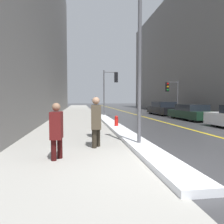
% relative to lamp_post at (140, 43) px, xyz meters
% --- Properties ---
extents(ground_plane, '(160.00, 160.00, 0.00)m').
position_rel_lamp_post_xyz_m(ground_plane, '(-0.21, -2.11, -3.33)').
color(ground_plane, '#38383A').
extents(sidewalk_slab, '(4.00, 80.00, 0.01)m').
position_rel_lamp_post_xyz_m(sidewalk_slab, '(-2.21, 12.89, -3.33)').
color(sidewalk_slab, '#9E9B93').
rests_on(sidewalk_slab, ground).
extents(road_centre_stripe, '(0.16, 80.00, 0.00)m').
position_rel_lamp_post_xyz_m(road_centre_stripe, '(3.79, 12.89, -3.33)').
color(road_centre_stripe, gold).
rests_on(road_centre_stripe, ground).
extents(snow_bank_curb, '(0.76, 17.43, 0.15)m').
position_rel_lamp_post_xyz_m(snow_bank_curb, '(0.02, 4.99, -3.26)').
color(snow_bank_curb, white).
rests_on(snow_bank_curb, ground).
extents(building_facade_left, '(6.00, 36.00, 19.24)m').
position_rel_lamp_post_xyz_m(building_facade_left, '(-7.21, 17.89, 6.29)').
color(building_facade_left, slate).
rests_on(building_facade_left, ground).
extents(building_facade_right, '(6.00, 36.00, 15.30)m').
position_rel_lamp_post_xyz_m(building_facade_right, '(12.79, 19.89, 4.32)').
color(building_facade_right, slate).
rests_on(building_facade_right, ground).
extents(lamp_post, '(0.28, 0.28, 5.66)m').
position_rel_lamp_post_xyz_m(lamp_post, '(0.00, 0.00, 0.00)').
color(lamp_post, '#515156').
rests_on(lamp_post, ground).
extents(traffic_light_near, '(1.31, 0.32, 4.13)m').
position_rel_lamp_post_xyz_m(traffic_light_near, '(0.90, 12.57, -0.34)').
color(traffic_light_near, '#515156').
rests_on(traffic_light_near, ground).
extents(traffic_light_far, '(1.31, 0.35, 3.36)m').
position_rel_lamp_post_xyz_m(traffic_light_far, '(6.85, 13.29, -0.91)').
color(traffic_light_far, '#515156').
rests_on(traffic_light_far, ground).
extents(pedestrian_nearside, '(0.31, 0.49, 1.47)m').
position_rel_lamp_post_xyz_m(pedestrian_nearside, '(-2.49, -1.11, -2.52)').
color(pedestrian_nearside, '#340C0C').
rests_on(pedestrian_nearside, ground).
extents(pedestrian_with_shoulder_bag, '(0.34, 0.75, 1.63)m').
position_rel_lamp_post_xyz_m(pedestrian_with_shoulder_bag, '(-1.38, 0.20, -2.43)').
color(pedestrian_with_shoulder_bag, '#2A241B').
rests_on(pedestrian_with_shoulder_bag, ground).
extents(pedestrian_in_fedora, '(0.36, 0.53, 1.68)m').
position_rel_lamp_post_xyz_m(pedestrian_in_fedora, '(-1.26, 2.04, -2.41)').
color(pedestrian_in_fedora, black).
rests_on(pedestrian_in_fedora, ground).
extents(parked_car_dark_green, '(1.87, 4.52, 1.18)m').
position_rel_lamp_post_xyz_m(parked_car_dark_green, '(6.48, 8.70, -2.76)').
color(parked_car_dark_green, black).
rests_on(parked_car_dark_green, ground).
extents(parked_car_black, '(1.91, 4.77, 1.33)m').
position_rel_lamp_post_xyz_m(parked_car_black, '(6.44, 14.21, -2.71)').
color(parked_car_black, black).
rests_on(parked_car_black, ground).
extents(fire_hydrant, '(0.20, 0.20, 0.70)m').
position_rel_lamp_post_xyz_m(fire_hydrant, '(0.03, 4.58, -2.99)').
color(fire_hydrant, red).
rests_on(fire_hydrant, ground).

